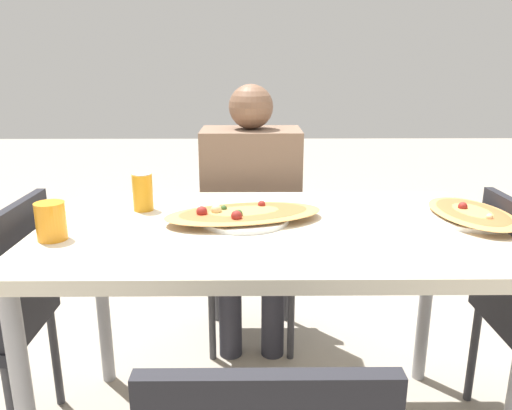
# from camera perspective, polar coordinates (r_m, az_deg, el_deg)

# --- Properties ---
(dining_table) EXTENTS (1.38, 0.79, 0.78)m
(dining_table) POSITION_cam_1_polar(r_m,az_deg,el_deg) (1.54, 1.37, -4.99)
(dining_table) COLOR beige
(dining_table) RESTS_ON ground_plane
(chair_far_seated) EXTENTS (0.40, 0.40, 0.84)m
(chair_far_seated) POSITION_cam_1_polar(r_m,az_deg,el_deg) (2.30, -0.54, -3.76)
(chair_far_seated) COLOR black
(chair_far_seated) RESTS_ON ground_plane
(person_seated) EXTENTS (0.41, 0.29, 1.17)m
(person_seated) POSITION_cam_1_polar(r_m,az_deg,el_deg) (2.13, -0.55, 0.54)
(person_seated) COLOR #2D2D38
(person_seated) RESTS_ON ground_plane
(pizza_main) EXTENTS (0.54, 0.34, 0.06)m
(pizza_main) POSITION_cam_1_polar(r_m,az_deg,el_deg) (1.55, -1.45, -1.10)
(pizza_main) COLOR white
(pizza_main) RESTS_ON dining_table
(soda_can) EXTENTS (0.07, 0.07, 0.12)m
(soda_can) POSITION_cam_1_polar(r_m,az_deg,el_deg) (1.69, -12.82, 1.46)
(soda_can) COLOR orange
(soda_can) RESTS_ON dining_table
(drink_glass) EXTENTS (0.08, 0.08, 0.11)m
(drink_glass) POSITION_cam_1_polar(r_m,az_deg,el_deg) (1.49, -22.39, -1.72)
(drink_glass) COLOR orange
(drink_glass) RESTS_ON dining_table
(pizza_second) EXTENTS (0.27, 0.40, 0.05)m
(pizza_second) POSITION_cam_1_polar(r_m,az_deg,el_deg) (1.69, 23.41, -0.99)
(pizza_second) COLOR white
(pizza_second) RESTS_ON dining_table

